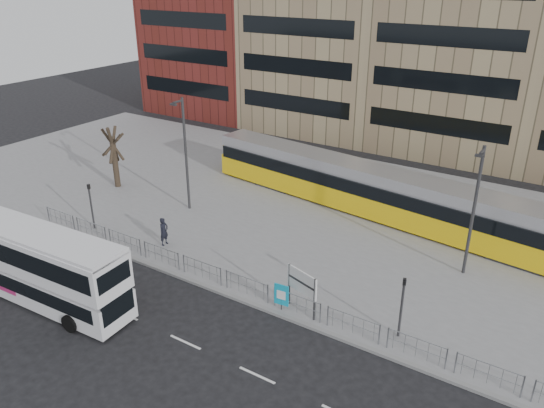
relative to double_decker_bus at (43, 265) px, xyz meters
The scene contains 16 objects.
ground 8.35m from the double_decker_bus, 41.14° to the left, with size 120.00×120.00×0.00m, color black.
plaza 18.46m from the double_decker_bus, 70.66° to the left, with size 64.00×24.00×0.15m, color gray.
kerb 8.36m from the double_decker_bus, 41.41° to the left, with size 64.00×0.25×0.17m, color gray.
building_row 41.71m from the double_decker_bus, 79.10° to the left, with size 70.40×18.40×31.20m.
pedestrian_barrier 10.01m from the double_decker_bus, 35.72° to the left, with size 32.07×0.07×1.10m.
road_markings 7.51m from the double_decker_bus, 10.46° to the left, with size 62.00×0.12×0.01m, color white.
double_decker_bus is the anchor object (origin of this frame).
tram 21.51m from the double_decker_bus, 60.53° to the left, with size 28.33×6.23×3.33m.
station_sign 12.99m from the double_decker_bus, 28.06° to the left, with size 1.93×0.67×2.30m.
ad_panel 12.05m from the double_decker_bus, 28.41° to the left, with size 0.77×0.13×1.45m.
pedestrian 7.75m from the double_decker_bus, 83.36° to the left, with size 0.65×0.43×1.78m, color black.
traffic_light_west 8.17m from the double_decker_bus, 124.03° to the left, with size 0.17×0.21×3.10m.
traffic_light_east 17.61m from the double_decker_bus, 23.03° to the left, with size 0.22×0.24×3.10m.
lamp_post_west 12.80m from the double_decker_bus, 96.43° to the left, with size 0.45×1.04×7.93m.
lamp_post_east 22.43m from the double_decker_bus, 39.38° to the left, with size 0.45×1.04×7.44m.
bare_tree 15.78m from the double_decker_bus, 124.94° to the left, with size 4.76×4.76×7.16m.
Camera 1 is at (16.02, -18.38, 15.77)m, focal length 35.00 mm.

